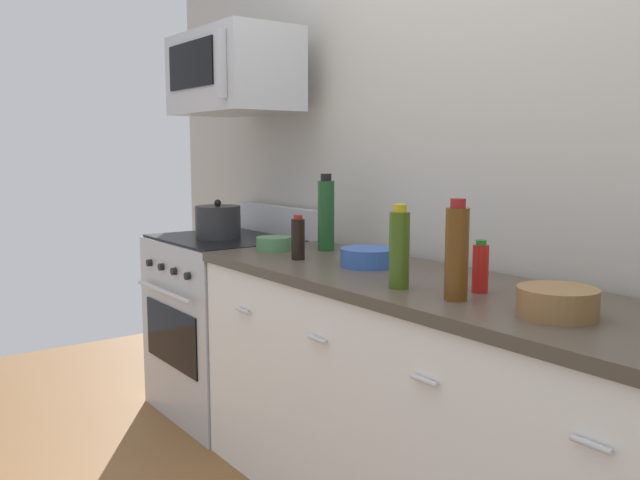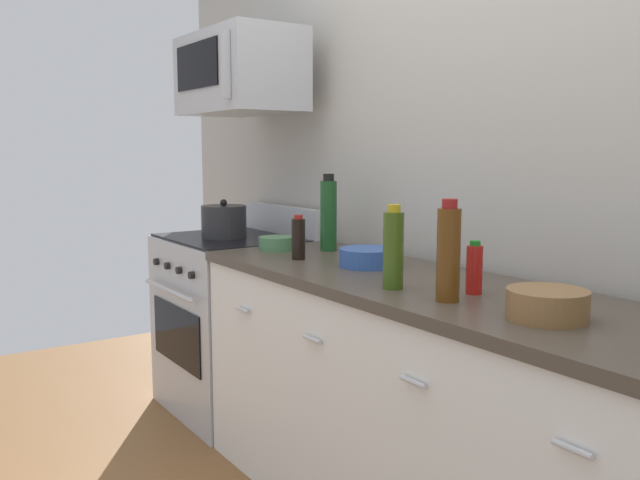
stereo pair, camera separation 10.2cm
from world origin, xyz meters
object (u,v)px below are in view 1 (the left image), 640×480
(bowl_green_glaze, at_px, (274,243))
(stockpot, at_px, (218,222))
(bottle_wine_amber, at_px, (457,252))
(bottle_hot_sauce_red, at_px, (481,268))
(bottle_olive_oil, at_px, (399,249))
(bottle_wine_green, at_px, (326,214))
(bowl_wooden_salad, at_px, (558,302))
(microwave, at_px, (233,73))
(bowl_blue_mixing, at_px, (369,256))
(bottle_soy_sauce_dark, at_px, (298,238))
(range_oven, at_px, (229,323))

(bowl_green_glaze, height_order, stockpot, stockpot)
(bottle_wine_amber, bearing_deg, stockpot, 176.88)
(bottle_hot_sauce_red, bearing_deg, bottle_olive_oil, -141.22)
(bottle_wine_green, height_order, bowl_wooden_salad, bottle_wine_green)
(microwave, height_order, bottle_hot_sauce_red, microwave)
(microwave, xyz_separation_m, bowl_blue_mixing, (1.09, -0.02, -0.79))
(bottle_wine_amber, bearing_deg, bowl_green_glaze, 175.14)
(bottle_wine_green, bearing_deg, bowl_wooden_salad, -9.43)
(stockpot, bearing_deg, bottle_wine_green, 16.20)
(stockpot, bearing_deg, bottle_soy_sauce_dark, -3.53)
(bottle_wine_amber, relative_size, bottle_hot_sauce_red, 1.82)
(bottle_soy_sauce_dark, bearing_deg, microwave, 169.51)
(bottle_wine_amber, distance_m, bowl_blue_mixing, 0.64)
(bottle_olive_oil, distance_m, bowl_blue_mixing, 0.43)
(bottle_olive_oil, distance_m, bowl_green_glaze, 0.96)
(bottle_wine_green, xyz_separation_m, stockpot, (-0.66, -0.19, -0.08))
(bottle_wine_amber, height_order, bowl_green_glaze, bottle_wine_amber)
(bottle_olive_oil, height_order, bowl_wooden_salad, bottle_olive_oil)
(range_oven, distance_m, bottle_wine_amber, 1.80)
(bottle_hot_sauce_red, height_order, stockpot, stockpot)
(bottle_olive_oil, relative_size, stockpot, 1.19)
(range_oven, relative_size, bowl_blue_mixing, 4.83)
(bottle_olive_oil, height_order, bottle_wine_green, bottle_wine_green)
(bottle_hot_sauce_red, xyz_separation_m, bowl_wooden_salad, (0.33, -0.08, -0.04))
(range_oven, xyz_separation_m, bowl_wooden_salad, (2.00, -0.08, 0.49))
(range_oven, relative_size, bottle_olive_oil, 3.91)
(microwave, distance_m, bowl_blue_mixing, 1.35)
(bottle_wine_amber, relative_size, bowl_green_glaze, 1.93)
(bottle_olive_oil, xyz_separation_m, bottle_wine_green, (-0.80, 0.30, 0.03))
(bottle_wine_amber, distance_m, bottle_soy_sauce_dark, 0.90)
(range_oven, distance_m, bottle_olive_oil, 1.59)
(range_oven, height_order, bowl_green_glaze, range_oven)
(bowl_blue_mixing, bearing_deg, bottle_olive_oil, -26.84)
(bottle_olive_oil, bearing_deg, bowl_green_glaze, 172.93)
(bottle_wine_green, height_order, bottle_wine_amber, bottle_wine_green)
(bottle_olive_oil, xyz_separation_m, bowl_green_glaze, (-0.95, 0.12, -0.10))
(bottle_wine_amber, relative_size, bowl_wooden_salad, 1.42)
(bowl_blue_mixing, relative_size, bowl_wooden_salad, 1.03)
(bottle_soy_sauce_dark, bearing_deg, bottle_wine_amber, -2.76)
(bottle_wine_amber, xyz_separation_m, bowl_green_glaze, (-1.18, 0.10, -0.11))
(microwave, bearing_deg, bowl_green_glaze, -9.93)
(bottle_soy_sauce_dark, bearing_deg, bottle_olive_oil, -5.19)
(bottle_wine_amber, relative_size, bowl_blue_mixing, 1.38)
(range_oven, height_order, microwave, microwave)
(bottle_wine_green, height_order, bowl_blue_mixing, bottle_wine_green)
(bottle_wine_green, xyz_separation_m, bowl_green_glaze, (-0.15, -0.18, -0.13))
(bottle_olive_oil, bearing_deg, bottle_hot_sauce_red, 38.78)
(bottle_olive_oil, distance_m, bowl_wooden_salad, 0.55)
(stockpot, bearing_deg, bottle_olive_oil, -4.29)
(range_oven, xyz_separation_m, bottle_hot_sauce_red, (1.67, -0.00, 0.53))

